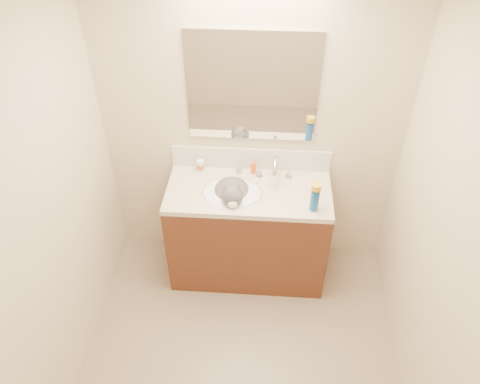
# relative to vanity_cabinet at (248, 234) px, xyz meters

# --- Properties ---
(ground) EXTENTS (2.50, 2.50, 0.00)m
(ground) POSITION_rel_vanity_cabinet_xyz_m (0.00, -0.97, -0.41)
(ground) COLOR gray
(ground) RESTS_ON ground
(room_shell) EXTENTS (2.24, 2.54, 2.52)m
(room_shell) POSITION_rel_vanity_cabinet_xyz_m (0.00, -0.97, 1.08)
(room_shell) COLOR beige
(room_shell) RESTS_ON ground
(vanity_cabinet) EXTENTS (1.20, 0.55, 0.82)m
(vanity_cabinet) POSITION_rel_vanity_cabinet_xyz_m (0.00, 0.00, 0.00)
(vanity_cabinet) COLOR #4E2514
(vanity_cabinet) RESTS_ON ground
(counter_slab) EXTENTS (1.20, 0.55, 0.04)m
(counter_slab) POSITION_rel_vanity_cabinet_xyz_m (0.00, 0.00, 0.43)
(counter_slab) COLOR beige
(counter_slab) RESTS_ON vanity_cabinet
(basin) EXTENTS (0.45, 0.36, 0.14)m
(basin) POSITION_rel_vanity_cabinet_xyz_m (-0.12, -0.03, 0.38)
(basin) COLOR white
(basin) RESTS_ON vanity_cabinet
(faucet) EXTENTS (0.28, 0.20, 0.21)m
(faucet) POSITION_rel_vanity_cabinet_xyz_m (0.18, 0.14, 0.54)
(faucet) COLOR silver
(faucet) RESTS_ON counter_slab
(cat) EXTENTS (0.35, 0.41, 0.32)m
(cat) POSITION_rel_vanity_cabinet_xyz_m (-0.12, -0.02, 0.42)
(cat) COLOR #4F4D4F
(cat) RESTS_ON basin
(backsplash) EXTENTS (1.20, 0.02, 0.18)m
(backsplash) POSITION_rel_vanity_cabinet_xyz_m (0.00, 0.26, 0.54)
(backsplash) COLOR silver
(backsplash) RESTS_ON counter_slab
(mirror) EXTENTS (0.90, 0.02, 0.80)m
(mirror) POSITION_rel_vanity_cabinet_xyz_m (0.00, 0.26, 1.13)
(mirror) COLOR white
(mirror) RESTS_ON room_shell
(pill_bottle) EXTENTS (0.06, 0.06, 0.10)m
(pill_bottle) POSITION_rel_vanity_cabinet_xyz_m (-0.38, 0.20, 0.50)
(pill_bottle) COLOR white
(pill_bottle) RESTS_ON counter_slab
(pill_label) EXTENTS (0.06, 0.06, 0.04)m
(pill_label) POSITION_rel_vanity_cabinet_xyz_m (-0.38, 0.20, 0.49)
(pill_label) COLOR #D04F22
(pill_label) RESTS_ON pill_bottle
(silver_jar) EXTENTS (0.05, 0.05, 0.06)m
(silver_jar) POSITION_rel_vanity_cabinet_xyz_m (-0.09, 0.20, 0.48)
(silver_jar) COLOR #B7B7BC
(silver_jar) RESTS_ON counter_slab
(amber_bottle) EXTENTS (0.04, 0.04, 0.10)m
(amber_bottle) POSITION_rel_vanity_cabinet_xyz_m (0.02, 0.21, 0.50)
(amber_bottle) COLOR #EF4F1C
(amber_bottle) RESTS_ON counter_slab
(toothbrush) EXTENTS (0.04, 0.12, 0.01)m
(toothbrush) POSITION_rel_vanity_cabinet_xyz_m (0.06, 0.08, 0.45)
(toothbrush) COLOR white
(toothbrush) RESTS_ON counter_slab
(toothbrush_head) EXTENTS (0.02, 0.03, 0.02)m
(toothbrush_head) POSITION_rel_vanity_cabinet_xyz_m (0.06, 0.08, 0.46)
(toothbrush_head) COLOR #698FE0
(toothbrush_head) RESTS_ON counter_slab
(spray_can) EXTENTS (0.08, 0.08, 0.16)m
(spray_can) POSITION_rel_vanity_cabinet_xyz_m (0.46, -0.17, 0.53)
(spray_can) COLOR #164E9D
(spray_can) RESTS_ON counter_slab
(spray_cap) EXTENTS (0.09, 0.09, 0.04)m
(spray_cap) POSITION_rel_vanity_cabinet_xyz_m (0.46, -0.17, 0.65)
(spray_cap) COLOR yellow
(spray_cap) RESTS_ON spray_can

